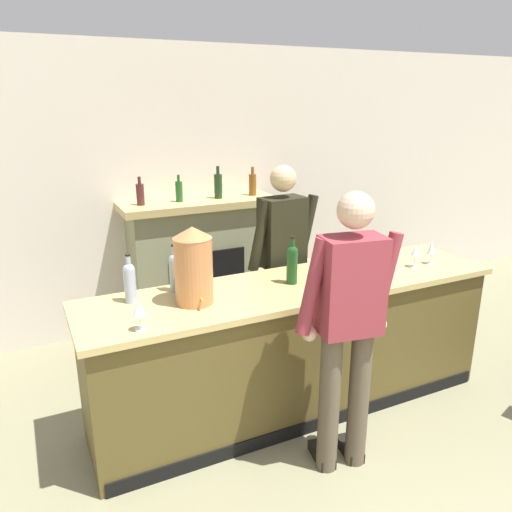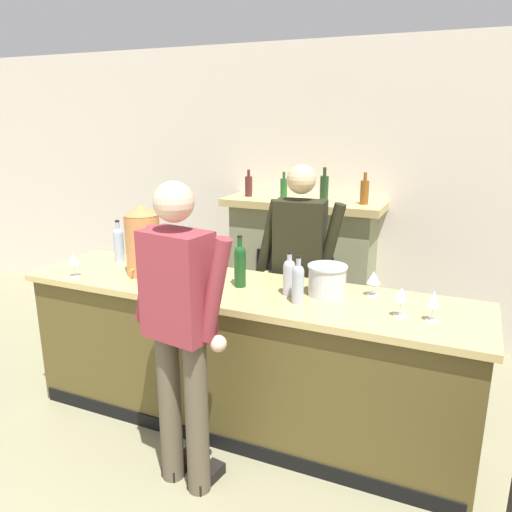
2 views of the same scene
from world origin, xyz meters
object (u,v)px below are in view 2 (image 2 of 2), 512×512
(ice_bucket_steel, at_px, (327,280))
(wine_bottle_rose_blush, at_px, (240,264))
(wine_glass_back_row, at_px, (373,278))
(wine_glass_mid_counter, at_px, (401,296))
(copper_dispenser, at_px, (143,239))
(wine_bottle_riesling_slim, at_px, (119,243))
(fireplace_stone, at_px, (302,266))
(wine_glass_front_left, at_px, (433,300))
(wine_glass_front_right, at_px, (74,260))
(wine_bottle_chardonnay_pale, at_px, (289,276))
(person_customer, at_px, (180,328))
(person_bartender, at_px, (299,271))
(wine_bottle_cabernet_heavy, at_px, (298,282))
(wine_bottle_port_short, at_px, (158,245))

(ice_bucket_steel, distance_m, wine_bottle_rose_blush, 0.57)
(wine_glass_back_row, bearing_deg, wine_glass_mid_counter, -53.51)
(copper_dispenser, height_order, wine_bottle_riesling_slim, copper_dispenser)
(fireplace_stone, bearing_deg, wine_glass_front_left, -52.34)
(wine_glass_front_right, bearing_deg, wine_bottle_chardonnay_pale, 9.80)
(person_customer, relative_size, person_bartender, 1.01)
(fireplace_stone, xyz_separation_m, wine_glass_back_row, (0.95, -1.44, 0.44))
(copper_dispenser, xyz_separation_m, wine_glass_mid_counter, (1.77, -0.07, -0.13))
(person_bartender, distance_m, wine_bottle_cabernet_heavy, 0.73)
(wine_bottle_riesling_slim, height_order, wine_glass_back_row, wine_bottle_riesling_slim)
(wine_bottle_port_short, height_order, wine_glass_front_right, wine_bottle_port_short)
(wine_bottle_chardonnay_pale, height_order, wine_glass_back_row, wine_bottle_chardonnay_pale)
(fireplace_stone, relative_size, wine_glass_mid_counter, 9.57)
(wine_glass_mid_counter, xyz_separation_m, wine_glass_front_left, (0.17, 0.01, -0.00))
(fireplace_stone, relative_size, wine_bottle_rose_blush, 4.74)
(wine_glass_mid_counter, bearing_deg, wine_bottle_chardonnay_pale, 173.60)
(wine_bottle_cabernet_heavy, bearing_deg, wine_bottle_chardonnay_pale, 130.72)
(wine_bottle_rose_blush, distance_m, wine_glass_front_right, 1.18)
(ice_bucket_steel, bearing_deg, wine_bottle_cabernet_heavy, -120.38)
(wine_glass_mid_counter, bearing_deg, wine_glass_front_left, 2.75)
(person_bartender, bearing_deg, wine_glass_front_right, -148.80)
(fireplace_stone, bearing_deg, wine_bottle_cabernet_heavy, -72.31)
(person_customer, height_order, wine_bottle_port_short, person_customer)
(fireplace_stone, xyz_separation_m, person_bartender, (0.34, -1.07, 0.30))
(person_customer, xyz_separation_m, person_bartender, (0.24, 1.25, -0.01))
(wine_bottle_cabernet_heavy, height_order, wine_bottle_riesling_slim, wine_bottle_riesling_slim)
(wine_bottle_cabernet_heavy, bearing_deg, wine_bottle_riesling_slim, 169.44)
(copper_dispenser, bearing_deg, wine_bottle_riesling_slim, 152.97)
(person_customer, relative_size, wine_bottle_cabernet_heavy, 6.01)
(person_customer, distance_m, wine_bottle_riesling_slim, 1.39)
(person_customer, height_order, wine_bottle_chardonnay_pale, person_customer)
(wine_bottle_rose_blush, bearing_deg, wine_bottle_chardonnay_pale, -3.79)
(fireplace_stone, distance_m, wine_glass_front_left, 2.21)
(person_bartender, distance_m, wine_bottle_chardonnay_pale, 0.60)
(fireplace_stone, relative_size, wine_glass_front_left, 9.26)
(ice_bucket_steel, bearing_deg, fireplace_stone, 113.71)
(fireplace_stone, xyz_separation_m, wine_glass_front_left, (1.32, -1.71, 0.45))
(copper_dispenser, xyz_separation_m, wine_bottle_cabernet_heavy, (1.18, -0.10, -0.12))
(wine_bottle_chardonnay_pale, relative_size, wine_glass_mid_counter, 1.64)
(wine_glass_back_row, bearing_deg, wine_glass_front_right, -166.96)
(wine_bottle_cabernet_heavy, relative_size, wine_glass_back_row, 1.85)
(wine_bottle_rose_blush, distance_m, wine_glass_mid_counter, 1.04)
(copper_dispenser, xyz_separation_m, wine_glass_front_left, (1.94, -0.06, -0.13))
(copper_dispenser, xyz_separation_m, ice_bucket_steel, (1.30, 0.10, -0.16))
(fireplace_stone, height_order, wine_bottle_riesling_slim, fireplace_stone)
(ice_bucket_steel, distance_m, wine_glass_front_left, 0.66)
(fireplace_stone, relative_size, person_bartender, 0.93)
(person_customer, bearing_deg, copper_dispenser, 136.65)
(fireplace_stone, bearing_deg, person_customer, -87.71)
(copper_dispenser, height_order, wine_bottle_port_short, copper_dispenser)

